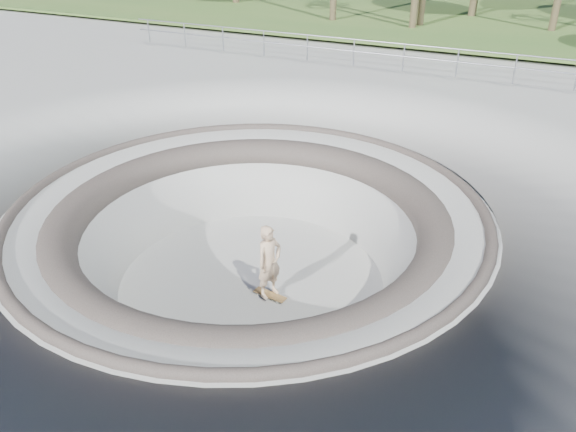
# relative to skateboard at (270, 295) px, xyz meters

# --- Properties ---
(ground) EXTENTS (180.00, 180.00, 0.00)m
(ground) POSITION_rel_skateboard_xyz_m (-0.71, 0.45, 1.84)
(ground) COLOR #9A9B96
(ground) RESTS_ON ground
(skate_bowl) EXTENTS (14.00, 14.00, 4.10)m
(skate_bowl) POSITION_rel_skateboard_xyz_m (-0.71, 0.45, 0.01)
(skate_bowl) COLOR #9A9B96
(skate_bowl) RESTS_ON ground
(distant_hills) EXTENTS (103.20, 45.00, 28.60)m
(distant_hills) POSITION_rel_skateboard_xyz_m (3.07, 57.62, -5.18)
(distant_hills) COLOR olive
(distant_hills) RESTS_ON ground
(safety_railing) EXTENTS (25.00, 0.06, 1.03)m
(safety_railing) POSITION_rel_skateboard_xyz_m (-0.71, 12.45, 2.53)
(safety_railing) COLOR gray
(safety_railing) RESTS_ON ground
(skateboard) EXTENTS (0.80, 0.32, 0.08)m
(skateboard) POSITION_rel_skateboard_xyz_m (0.00, 0.00, 0.00)
(skateboard) COLOR olive
(skateboard) RESTS_ON ground
(skater) EXTENTS (0.61, 0.73, 1.70)m
(skater) POSITION_rel_skateboard_xyz_m (0.00, -0.00, 0.87)
(skater) COLOR tan
(skater) RESTS_ON skateboard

